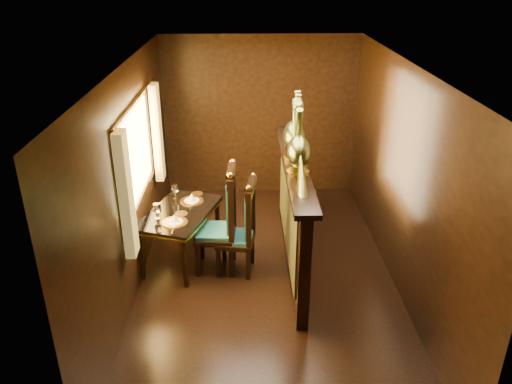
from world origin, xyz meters
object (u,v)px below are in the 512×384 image
dining_table (180,216)px  chair_right (245,224)px  chair_left (225,217)px  peacock_right (295,123)px  peacock_left (299,138)px

dining_table → chair_right: (0.80, -0.27, 0.02)m
chair_left → peacock_right: 1.36m
chair_right → chair_left: bearing=171.8°
dining_table → peacock_left: bearing=-0.2°
peacock_right → peacock_left: bearing=-90.0°
chair_right → peacock_right: (0.58, 0.30, 1.14)m
dining_table → peacock_left: size_ratio=1.61×
dining_table → peacock_right: bearing=20.0°
dining_table → chair_right: 0.84m
chair_left → chair_right: (0.23, -0.07, -0.07)m
dining_table → peacock_right: (1.38, 0.03, 1.16)m
peacock_left → peacock_right: 0.50m
dining_table → peacock_left: 1.86m
chair_left → dining_table: bearing=163.9°
dining_table → peacock_right: 1.80m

